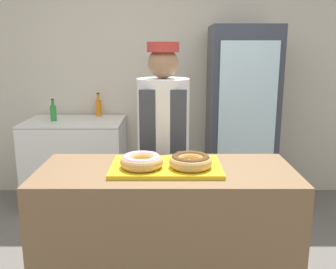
{
  "coord_description": "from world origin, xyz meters",
  "views": [
    {
      "loc": [
        0.01,
        -2.05,
        1.64
      ],
      "look_at": [
        0.0,
        0.1,
        1.14
      ],
      "focal_mm": 40.0,
      "sensor_mm": 36.0,
      "label": 1
    }
  ],
  "objects": [
    {
      "name": "baker_person",
      "position": [
        -0.02,
        0.68,
        0.88
      ],
      "size": [
        0.39,
        0.39,
        1.68
      ],
      "color": "#4C4C51",
      "rests_on": "ground_plane"
    },
    {
      "name": "brownie_back_left",
      "position": [
        -0.11,
        0.14,
        1.0
      ],
      "size": [
        0.08,
        0.08,
        0.03
      ],
      "color": "black",
      "rests_on": "serving_tray"
    },
    {
      "name": "chest_freezer",
      "position": [
        -0.96,
        1.73,
        0.46
      ],
      "size": [
        1.0,
        0.68,
        0.91
      ],
      "color": "white",
      "rests_on": "ground_plane"
    },
    {
      "name": "serving_tray",
      "position": [
        0.0,
        0.0,
        0.97
      ],
      "size": [
        0.63,
        0.39,
        0.02
      ],
      "color": "yellow",
      "rests_on": "display_counter"
    },
    {
      "name": "donut_chocolate_glaze",
      "position": [
        0.14,
        -0.05,
        1.02
      ],
      "size": [
        0.24,
        0.24,
        0.07
      ],
      "color": "tan",
      "rests_on": "serving_tray"
    },
    {
      "name": "bottle_green",
      "position": [
        -1.16,
        1.71,
        1.0
      ],
      "size": [
        0.06,
        0.06,
        0.23
      ],
      "color": "#2D8C38",
      "rests_on": "chest_freezer"
    },
    {
      "name": "wall_back",
      "position": [
        0.0,
        2.13,
        1.35
      ],
      "size": [
        8.0,
        0.06,
        2.7
      ],
      "color": "beige",
      "rests_on": "ground_plane"
    },
    {
      "name": "bottle_orange",
      "position": [
        -0.75,
        1.99,
        1.01
      ],
      "size": [
        0.06,
        0.06,
        0.25
      ],
      "color": "orange",
      "rests_on": "chest_freezer"
    },
    {
      "name": "donut_light_glaze",
      "position": [
        -0.14,
        -0.05,
        1.02
      ],
      "size": [
        0.24,
        0.24,
        0.07
      ],
      "color": "tan",
      "rests_on": "serving_tray"
    },
    {
      "name": "beverage_fridge",
      "position": [
        0.76,
        1.73,
        0.93
      ],
      "size": [
        0.66,
        0.6,
        1.85
      ],
      "color": "#333842",
      "rests_on": "ground_plane"
    },
    {
      "name": "brownie_back_right",
      "position": [
        0.11,
        0.14,
        1.0
      ],
      "size": [
        0.08,
        0.08,
        0.03
      ],
      "color": "black",
      "rests_on": "serving_tray"
    },
    {
      "name": "display_counter",
      "position": [
        0.0,
        0.0,
        0.48
      ],
      "size": [
        1.48,
        0.63,
        0.96
      ],
      "color": "brown",
      "rests_on": "ground_plane"
    }
  ]
}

